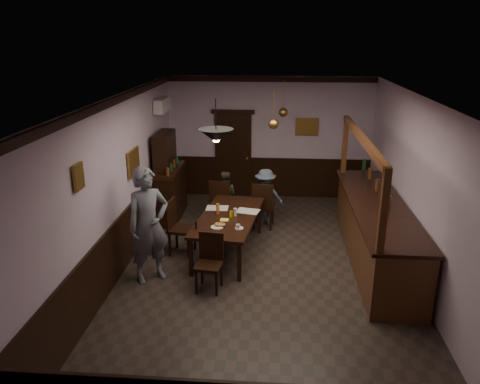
# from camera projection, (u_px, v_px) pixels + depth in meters

# --- Properties ---
(room) EXTENTS (5.01, 8.01, 3.01)m
(room) POSITION_uv_depth(u_px,v_px,m) (265.00, 189.00, 7.76)
(room) COLOR #2D2621
(room) RESTS_ON ground
(dining_table) EXTENTS (1.27, 2.31, 0.75)m
(dining_table) POSITION_uv_depth(u_px,v_px,m) (228.00, 219.00, 8.69)
(dining_table) COLOR black
(dining_table) RESTS_ON ground
(chair_far_left) EXTENTS (0.52, 0.52, 1.03)m
(chair_far_left) POSITION_uv_depth(u_px,v_px,m) (221.00, 201.00, 9.99)
(chair_far_left) COLOR black
(chair_far_left) RESTS_ON ground
(chair_far_right) EXTENTS (0.49, 0.49, 1.03)m
(chair_far_right) POSITION_uv_depth(u_px,v_px,m) (263.00, 204.00, 9.82)
(chair_far_right) COLOR black
(chair_far_right) RESTS_ON ground
(chair_near) EXTENTS (0.45, 0.45, 0.94)m
(chair_near) POSITION_uv_depth(u_px,v_px,m) (210.00, 259.00, 7.52)
(chair_near) COLOR black
(chair_near) RESTS_ON ground
(chair_side) EXTENTS (0.52, 0.52, 1.05)m
(chair_side) POSITION_uv_depth(u_px,v_px,m) (177.00, 224.00, 8.73)
(chair_side) COLOR black
(chair_side) RESTS_ON ground
(person_standing) EXTENTS (0.85, 0.82, 1.96)m
(person_standing) POSITION_uv_depth(u_px,v_px,m) (149.00, 225.00, 7.64)
(person_standing) COLOR slate
(person_standing) RESTS_ON ground
(person_seated_left) EXTENTS (0.56, 0.44, 1.13)m
(person_seated_left) POSITION_uv_depth(u_px,v_px,m) (225.00, 196.00, 10.25)
(person_seated_left) COLOR #46452A
(person_seated_left) RESTS_ON ground
(person_seated_right) EXTENTS (0.86, 0.59, 1.23)m
(person_seated_right) POSITION_uv_depth(u_px,v_px,m) (265.00, 197.00, 10.06)
(person_seated_right) COLOR slate
(person_seated_right) RESTS_ON ground
(newspaper_left) EXTENTS (0.42, 0.30, 0.01)m
(newspaper_left) POSITION_uv_depth(u_px,v_px,m) (217.00, 208.00, 9.04)
(newspaper_left) COLOR silver
(newspaper_left) RESTS_ON dining_table
(newspaper_right) EXTENTS (0.48, 0.39, 0.01)m
(newspaper_right) POSITION_uv_depth(u_px,v_px,m) (248.00, 211.00, 8.88)
(newspaper_right) COLOR silver
(newspaper_right) RESTS_ON dining_table
(napkin) EXTENTS (0.17, 0.17, 0.00)m
(napkin) POSITION_uv_depth(u_px,v_px,m) (224.00, 220.00, 8.47)
(napkin) COLOR #F5EB5A
(napkin) RESTS_ON dining_table
(saucer) EXTENTS (0.15, 0.15, 0.01)m
(saucer) POSITION_uv_depth(u_px,v_px,m) (239.00, 228.00, 8.10)
(saucer) COLOR white
(saucer) RESTS_ON dining_table
(coffee_cup) EXTENTS (0.09, 0.09, 0.07)m
(coffee_cup) POSITION_uv_depth(u_px,v_px,m) (238.00, 226.00, 8.06)
(coffee_cup) COLOR white
(coffee_cup) RESTS_ON saucer
(pastry_plate) EXTENTS (0.22, 0.22, 0.01)m
(pastry_plate) POSITION_uv_depth(u_px,v_px,m) (217.00, 227.00, 8.14)
(pastry_plate) COLOR white
(pastry_plate) RESTS_ON dining_table
(pastry_ring_a) EXTENTS (0.13, 0.13, 0.04)m
(pastry_ring_a) POSITION_uv_depth(u_px,v_px,m) (218.00, 224.00, 8.18)
(pastry_ring_a) COLOR #C68C47
(pastry_ring_a) RESTS_ON pastry_plate
(pastry_ring_b) EXTENTS (0.13, 0.13, 0.04)m
(pastry_ring_b) POSITION_uv_depth(u_px,v_px,m) (222.00, 225.00, 8.18)
(pastry_ring_b) COLOR #C68C47
(pastry_ring_b) RESTS_ON pastry_plate
(soda_can) EXTENTS (0.07, 0.07, 0.12)m
(soda_can) POSITION_uv_depth(u_px,v_px,m) (231.00, 214.00, 8.57)
(soda_can) COLOR yellow
(soda_can) RESTS_ON dining_table
(beer_glass) EXTENTS (0.06, 0.06, 0.20)m
(beer_glass) POSITION_uv_depth(u_px,v_px,m) (218.00, 209.00, 8.74)
(beer_glass) COLOR #BF721E
(beer_glass) RESTS_ON dining_table
(water_glass) EXTENTS (0.06, 0.06, 0.15)m
(water_glass) POSITION_uv_depth(u_px,v_px,m) (235.00, 212.00, 8.63)
(water_glass) COLOR silver
(water_glass) RESTS_ON dining_table
(pepper_mill) EXTENTS (0.04, 0.04, 0.14)m
(pepper_mill) POSITION_uv_depth(u_px,v_px,m) (196.00, 225.00, 8.07)
(pepper_mill) COLOR black
(pepper_mill) RESTS_ON dining_table
(sideboard) EXTENTS (0.52, 1.47, 1.94)m
(sideboard) POSITION_uv_depth(u_px,v_px,m) (168.00, 184.00, 10.39)
(sideboard) COLOR black
(sideboard) RESTS_ON ground
(bar_counter) EXTENTS (0.96, 4.14, 2.33)m
(bar_counter) POSITION_uv_depth(u_px,v_px,m) (375.00, 230.00, 8.45)
(bar_counter) COLOR #4A2213
(bar_counter) RESTS_ON ground
(door_back) EXTENTS (0.90, 0.06, 2.10)m
(door_back) POSITION_uv_depth(u_px,v_px,m) (233.00, 156.00, 11.70)
(door_back) COLOR black
(door_back) RESTS_ON ground
(ac_unit) EXTENTS (0.20, 0.85, 0.30)m
(ac_unit) POSITION_uv_depth(u_px,v_px,m) (162.00, 105.00, 10.36)
(ac_unit) COLOR white
(ac_unit) RESTS_ON ground
(picture_left_small) EXTENTS (0.04, 0.28, 0.36)m
(picture_left_small) POSITION_uv_depth(u_px,v_px,m) (78.00, 177.00, 6.22)
(picture_left_small) COLOR olive
(picture_left_small) RESTS_ON ground
(picture_left_large) EXTENTS (0.04, 0.62, 0.48)m
(picture_left_large) POSITION_uv_depth(u_px,v_px,m) (134.00, 162.00, 8.63)
(picture_left_large) COLOR olive
(picture_left_large) RESTS_ON ground
(picture_back) EXTENTS (0.55, 0.04, 0.42)m
(picture_back) POSITION_uv_depth(u_px,v_px,m) (307.00, 127.00, 11.33)
(picture_back) COLOR olive
(picture_back) RESTS_ON ground
(pendant_iron) EXTENTS (0.56, 0.56, 0.69)m
(pendant_iron) POSITION_uv_depth(u_px,v_px,m) (216.00, 136.00, 7.39)
(pendant_iron) COLOR black
(pendant_iron) RESTS_ON ground
(pendant_brass_mid) EXTENTS (0.20, 0.20, 0.81)m
(pendant_brass_mid) POSITION_uv_depth(u_px,v_px,m) (273.00, 124.00, 9.02)
(pendant_brass_mid) COLOR #BF8C3F
(pendant_brass_mid) RESTS_ON ground
(pendant_brass_far) EXTENTS (0.20, 0.20, 0.81)m
(pendant_brass_far) POSITION_uv_depth(u_px,v_px,m) (283.00, 112.00, 10.32)
(pendant_brass_far) COLOR #BF8C3F
(pendant_brass_far) RESTS_ON ground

